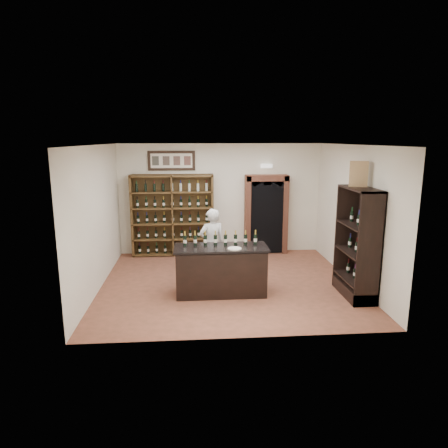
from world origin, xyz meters
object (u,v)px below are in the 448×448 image
at_px(counter_bottle_0, 185,240).
at_px(shopkeeper, 212,244).
at_px(tasting_counter, 221,271).
at_px(wine_shelf, 173,215).
at_px(side_cabinet, 358,260).
at_px(wine_crate, 359,174).

distance_m(counter_bottle_0, shopkeeper, 1.00).
bearing_deg(tasting_counter, wine_shelf, 110.56).
height_order(side_cabinet, shopkeeper, side_cabinet).
bearing_deg(counter_bottle_0, wine_shelf, 97.73).
bearing_deg(wine_crate, counter_bottle_0, -162.59).
bearing_deg(shopkeeper, wine_shelf, -81.27).
height_order(wine_shelf, side_cabinet, same).
bearing_deg(side_cabinet, tasting_counter, 173.72).
distance_m(wine_shelf, counter_bottle_0, 2.82).
relative_size(shopkeeper, wine_crate, 3.26).
relative_size(wine_shelf, shopkeeper, 1.36).
xyz_separation_m(side_cabinet, shopkeeper, (-2.86, 1.19, 0.06)).
relative_size(wine_shelf, wine_crate, 4.42).
distance_m(side_cabinet, wine_crate, 1.71).
bearing_deg(side_cabinet, shopkeeper, 157.41).
xyz_separation_m(tasting_counter, counter_bottle_0, (-0.72, 0.13, 0.61)).
bearing_deg(tasting_counter, counter_bottle_0, 169.44).
xyz_separation_m(wine_shelf, counter_bottle_0, (0.38, -2.80, 0.01)).
xyz_separation_m(wine_shelf, side_cabinet, (3.82, -3.23, -0.35)).
height_order(wine_shelf, wine_crate, wine_crate).
distance_m(tasting_counter, shopkeeper, 0.96).
relative_size(tasting_counter, counter_bottle_0, 6.27).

